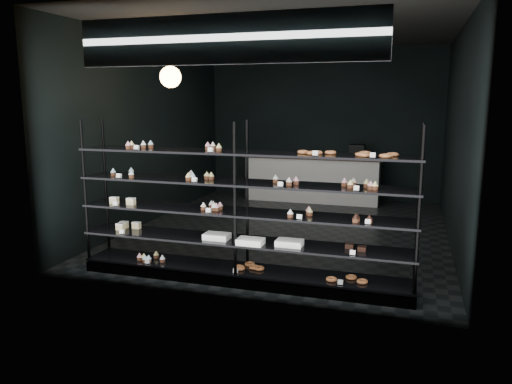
# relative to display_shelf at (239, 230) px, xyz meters

# --- Properties ---
(room) EXTENTS (5.01, 6.01, 3.20)m
(room) POSITION_rel_display_shelf_xyz_m (0.01, 2.45, 0.97)
(room) COLOR black
(room) RESTS_ON ground
(display_shelf) EXTENTS (4.00, 0.50, 1.91)m
(display_shelf) POSITION_rel_display_shelf_xyz_m (0.00, 0.00, 0.00)
(display_shelf) COLOR black
(display_shelf) RESTS_ON room
(signage) EXTENTS (3.30, 0.05, 0.50)m
(signage) POSITION_rel_display_shelf_xyz_m (0.01, -0.48, 2.12)
(signage) COLOR #0C153D
(signage) RESTS_ON room
(pendant_lamp) EXTENTS (0.29, 0.29, 0.88)m
(pendant_lamp) POSITION_rel_display_shelf_xyz_m (-1.35, 1.02, 1.82)
(pendant_lamp) COLOR black
(pendant_lamp) RESTS_ON room
(service_counter) EXTENTS (2.90, 0.65, 1.23)m
(service_counter) POSITION_rel_display_shelf_xyz_m (-0.08, 4.95, -0.13)
(service_counter) COLOR silver
(service_counter) RESTS_ON room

